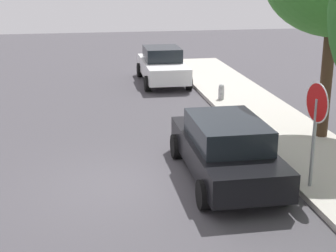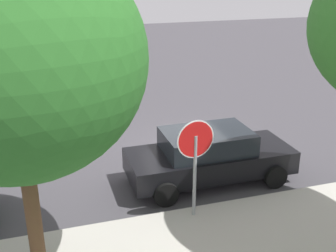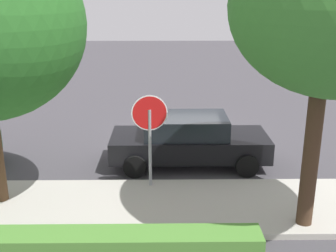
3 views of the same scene
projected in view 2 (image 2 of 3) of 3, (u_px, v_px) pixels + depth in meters
The scene contains 5 objects.
ground_plane at pixel (182, 148), 13.95m from camera, with size 60.00×60.00×0.00m, color #423F44.
sidewalk_curb at pixel (256, 233), 9.42m from camera, with size 32.00×2.66×0.14m, color #B2ADA3.
stop_sign at pixel (195, 152), 9.41m from camera, with size 0.89×0.10×2.52m.
parked_car_black at pixel (209, 156), 11.56m from camera, with size 4.55×2.01×1.50m.
street_tree_mid_block at pixel (16, 59), 6.89m from camera, with size 4.37×4.37×6.31m.
Camera 2 is at (4.24, 12.03, 5.71)m, focal length 45.00 mm.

